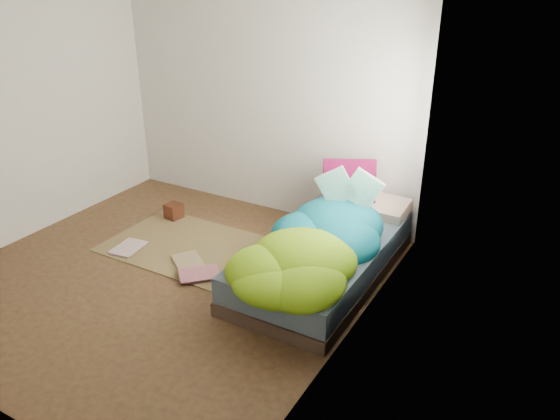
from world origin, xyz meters
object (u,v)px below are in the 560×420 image
at_px(pillow_magenta, 349,185).
at_px(floor_book_b, 197,267).
at_px(floor_book_a, 118,246).
at_px(open_book, 350,178).
at_px(wooden_box, 174,211).
at_px(bed, 323,259).

height_order(pillow_magenta, floor_book_b, pillow_magenta).
relative_size(floor_book_a, floor_book_b, 0.96).
relative_size(open_book, wooden_box, 3.04).
bearing_deg(floor_book_b, bed, 69.98).
height_order(bed, wooden_box, bed).
relative_size(pillow_magenta, open_book, 1.03).
distance_m(bed, wooden_box, 1.94).
relative_size(bed, open_book, 4.10).
xyz_separation_m(floor_book_a, floor_book_b, (0.93, 0.05, 0.00)).
bearing_deg(floor_book_a, pillow_magenta, 28.11).
bearing_deg(bed, floor_book_b, -154.96).
xyz_separation_m(bed, floor_book_b, (-1.03, -0.48, -0.14)).
relative_size(open_book, floor_book_a, 1.45).
bearing_deg(open_book, wooden_box, 167.39).
xyz_separation_m(pillow_magenta, floor_book_a, (-1.87, -1.29, -0.57)).
distance_m(pillow_magenta, wooden_box, 1.96).
xyz_separation_m(pillow_magenta, open_book, (0.16, -0.40, 0.24)).
relative_size(wooden_box, floor_book_b, 0.46).
distance_m(bed, floor_book_a, 2.04).
bearing_deg(bed, floor_book_a, -164.87).
distance_m(bed, floor_book_b, 1.15).
height_order(bed, floor_book_b, bed).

